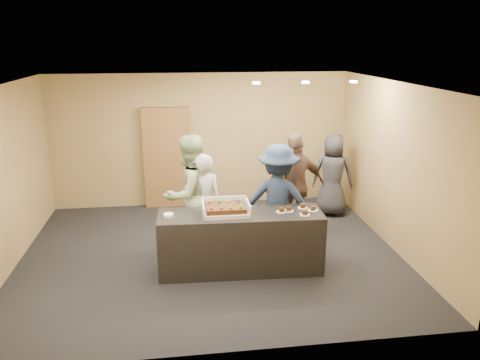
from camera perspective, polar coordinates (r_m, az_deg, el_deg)
The scene contains 17 objects.
room at distance 7.19m, azimuth -3.73°, elevation 0.75°, with size 6.04×6.00×2.70m.
serving_counter at distance 6.99m, azimuth 0.07°, elevation -7.54°, with size 2.40×0.70×0.90m, color black.
storage_cabinet at distance 9.59m, azimuth -8.91°, elevation 2.68°, with size 0.93×0.15×2.05m, color brown.
cake_box at distance 6.80m, azimuth -1.75°, elevation -3.75°, with size 0.67×0.46×0.20m.
sheet_cake at distance 6.76m, azimuth -1.74°, elevation -3.41°, with size 0.57×0.39×0.11m.
plate_stack at distance 6.79m, azimuth -8.73°, elevation -4.24°, with size 0.15×0.15×0.04m, color white.
slice_a at distance 6.89m, azimuth 5.07°, elevation -3.73°, with size 0.15×0.15×0.07m.
slice_b at distance 6.94m, azimuth 5.96°, elevation -3.60°, with size 0.15×0.15×0.07m.
slice_c at distance 6.82m, azimuth 7.91°, elevation -4.06°, with size 0.15×0.15×0.07m.
slice_d at distance 7.09m, azimuth 7.65°, elevation -3.23°, with size 0.15×0.15×0.07m.
slice_e at distance 7.01m, azimuth 8.87°, elevation -3.52°, with size 0.15×0.15×0.07m.
person_server_grey at distance 7.42m, azimuth -4.56°, elevation -2.99°, with size 0.60×0.40×1.66m, color #A3A4A9.
person_sage_man at distance 7.49m, azimuth -6.19°, elevation -1.76°, with size 0.93×0.73×1.92m, color #97AF7B.
person_navy_man at distance 7.42m, azimuth 4.64°, elevation -2.43°, with size 1.16×0.66×1.79m, color #1F2D46.
person_brown_extra at distance 8.10m, azimuth 6.72°, elevation -0.68°, with size 1.07×0.45×1.83m, color brown.
person_dark_suit at distance 9.24m, azimuth 11.23°, elevation 0.63°, with size 0.79×0.51×1.62m, color #28292E.
ceiling_spotlights at distance 7.70m, azimuth 8.00°, elevation 11.71°, with size 1.72×0.12×0.03m.
Camera 1 is at (-0.46, -6.89, 3.34)m, focal length 35.00 mm.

